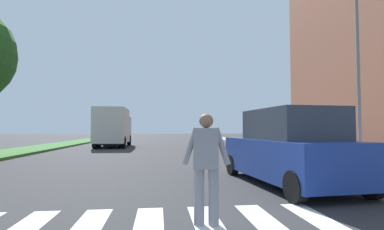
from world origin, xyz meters
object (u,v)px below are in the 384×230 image
Objects in this scene: street_lamp_right at (356,58)px; pedestrian_performer at (206,163)px; suv_crossing at (288,149)px; sedan_midblock at (113,137)px; truck_box_delivery at (113,127)px.

pedestrian_performer is at bearing -136.21° from street_lamp_right.
suv_crossing is (2.66, 2.97, -0.00)m from pedestrian_performer.
sedan_midblock is (-12.50, 13.41, -3.83)m from street_lamp_right.
pedestrian_performer is 0.27× the size of truck_box_delivery.
suv_crossing is 18.82m from truck_box_delivery.
pedestrian_performer is 0.36× the size of suv_crossing.
truck_box_delivery is (-7.08, 17.42, 0.70)m from suv_crossing.
sedan_midblock is (-4.57, 21.02, -0.17)m from pedestrian_performer.
street_lamp_right is 1.58× the size of suv_crossing.
pedestrian_performer is at bearing -131.82° from suv_crossing.
street_lamp_right is 7.92m from suv_crossing.
sedan_midblock is at bearing 132.98° from street_lamp_right.
suv_crossing is at bearing -138.70° from street_lamp_right.
suv_crossing is 0.77× the size of truck_box_delivery.
street_lamp_right is at bearing -47.02° from sedan_midblock.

